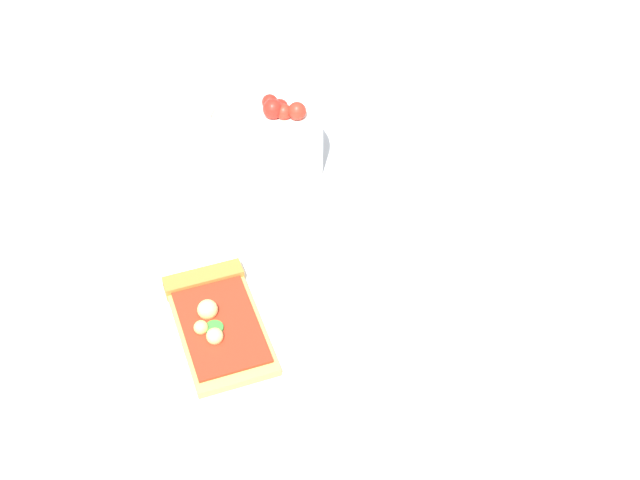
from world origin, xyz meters
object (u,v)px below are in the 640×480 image
plate (258,324)px  salad_bowl (265,142)px  soda_glass (449,267)px  pizza_slice_main (216,318)px

plate → salad_bowl: 0.24m
salad_bowl → soda_glass: (-0.27, 0.03, 0.01)m
salad_bowl → soda_glass: 0.27m
pizza_slice_main → soda_glass: 0.22m
plate → soda_glass: 0.19m
plate → pizza_slice_main: 0.04m
plate → salad_bowl: size_ratio=1.85×
pizza_slice_main → soda_glass: (-0.14, -0.17, 0.03)m
pizza_slice_main → soda_glass: size_ratio=1.50×
plate → salad_bowl: (0.16, -0.17, 0.03)m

